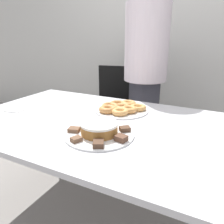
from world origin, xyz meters
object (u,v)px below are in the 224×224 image
at_px(office_chair_left, 113,111).
at_px(napkin, 15,110).
at_px(plate_donuts, 121,110).
at_px(plate_cake, 99,134).
at_px(person_standing, 145,76).
at_px(frosted_cake, 99,128).

xyz_separation_m(office_chair_left, napkin, (-0.24, -1.06, 0.29)).
relative_size(plate_donuts, napkin, 2.92).
distance_m(office_chair_left, plate_cake, 1.28).
relative_size(plate_cake, plate_donuts, 0.98).
xyz_separation_m(person_standing, plate_donuts, (0.04, -0.62, -0.14)).
xyz_separation_m(office_chair_left, plate_cake, (0.49, -1.14, 0.29)).
bearing_deg(napkin, plate_donuts, 26.73).
xyz_separation_m(plate_cake, plate_donuts, (-0.06, 0.42, 0.00)).
bearing_deg(plate_donuts, frosted_cake, -81.35).
bearing_deg(plate_cake, frosted_cake, 63.43).
height_order(person_standing, plate_donuts, person_standing).
distance_m(person_standing, frosted_cake, 1.06).
relative_size(person_standing, office_chair_left, 1.82).
relative_size(person_standing, frosted_cake, 8.48).
bearing_deg(frosted_cake, office_chair_left, 113.43).
height_order(plate_cake, plate_donuts, same).
height_order(office_chair_left, frosted_cake, office_chair_left).
bearing_deg(frosted_cake, napkin, 173.44).
xyz_separation_m(person_standing, office_chair_left, (-0.39, 0.09, -0.43)).
height_order(plate_donuts, frosted_cake, frosted_cake).
bearing_deg(plate_donuts, napkin, -153.27).
distance_m(person_standing, office_chair_left, 0.59).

